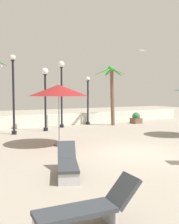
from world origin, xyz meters
TOP-DOWN VIEW (x-y plane):
  - ground_plane at (0.00, 0.00)m, footprint 56.00×56.00m
  - boundary_wall at (0.00, 9.63)m, footprint 25.20×0.30m
  - patio_umbrella_2 at (-1.92, 2.76)m, footprint 2.62×2.62m
  - palm_tree_2 at (4.44, 7.84)m, footprint 2.27×2.24m
  - lamp_post_0 at (0.80, 8.51)m, footprint 0.42×0.42m
  - lamp_post_1 at (3.15, 9.05)m, footprint 0.30×0.30m
  - lamp_post_2 at (-0.76, 7.48)m, footprint 0.40×0.40m
  - lamp_post_3 at (-2.81, 7.06)m, footprint 0.31×0.31m
  - lounge_chair_0 at (-4.43, -4.27)m, footprint 1.93×0.71m
  - lounge_chair_2 at (-3.45, -1.34)m, footprint 1.24×1.95m
  - seagull_0 at (-2.80, 10.54)m, footprint 0.39×1.05m
  - seagull_1 at (7.62, 8.31)m, footprint 1.09×0.48m
  - planter at (6.77, 7.89)m, footprint 0.70×0.70m

SIDE VIEW (x-z plane):
  - ground_plane at x=0.00m, z-range 0.00..0.00m
  - lounge_chair_0 at x=-4.43m, z-range -0.03..0.80m
  - planter at x=6.77m, z-range -0.04..0.81m
  - lounge_chair_2 at x=-3.45m, z-range -0.03..0.81m
  - boundary_wall at x=0.00m, z-range 0.00..0.83m
  - lamp_post_1 at x=3.15m, z-range 0.17..3.70m
  - patio_umbrella_2 at x=-1.92m, z-range 1.07..3.83m
  - lamp_post_3 at x=-2.81m, z-range 0.25..4.72m
  - lamp_post_2 at x=-0.76m, z-range 0.59..4.46m
  - palm_tree_2 at x=4.44m, z-range 0.55..4.84m
  - lamp_post_0 at x=0.80m, z-range 0.72..5.19m
  - seagull_0 at x=-2.80m, z-range 4.07..4.21m
  - seagull_1 at x=7.62m, z-range 5.61..5.75m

